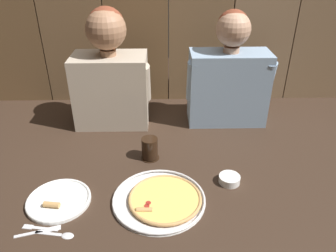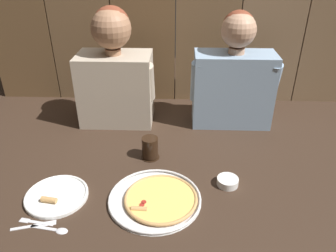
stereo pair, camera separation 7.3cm
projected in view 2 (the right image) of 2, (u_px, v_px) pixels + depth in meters
ground_plane at (171, 173)px, 1.42m from camera, size 3.20×3.20×0.00m
pizza_tray at (157, 199)px, 1.27m from camera, size 0.36×0.36×0.03m
dinner_plate at (57, 196)px, 1.29m from camera, size 0.25×0.25×0.03m
drinking_glass at (150, 148)px, 1.50m from camera, size 0.09×0.09×0.10m
dipping_bowl at (228, 181)px, 1.35m from camera, size 0.09×0.09×0.03m
table_fork at (35, 222)px, 1.18m from camera, size 0.13×0.04×0.01m
table_knife at (34, 226)px, 1.16m from camera, size 0.15×0.06×0.01m
table_spoon at (56, 229)px, 1.14m from camera, size 0.14×0.04×0.01m
diner_left at (115, 72)px, 1.71m from camera, size 0.42×0.23×0.61m
diner_right at (234, 77)px, 1.70m from camera, size 0.45×0.20×0.60m
wooden_backdrop_wall at (176, 8)px, 1.82m from camera, size 2.19×0.03×1.11m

